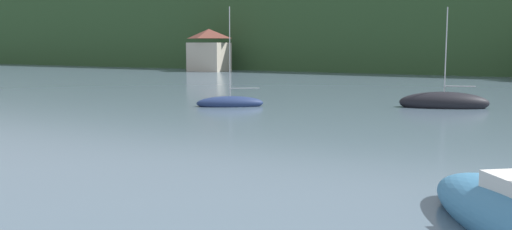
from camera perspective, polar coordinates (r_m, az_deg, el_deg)
shore_building_west at (r=96.18m, az=-4.69°, el=6.38°), size 6.38×4.73×7.00m
sailboat_far_2 at (r=42.04m, az=-2.60°, el=1.20°), size 4.86×4.00×7.50m
sailboat_far_5 at (r=43.28m, az=18.15°, el=1.18°), size 6.57×3.97×7.56m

